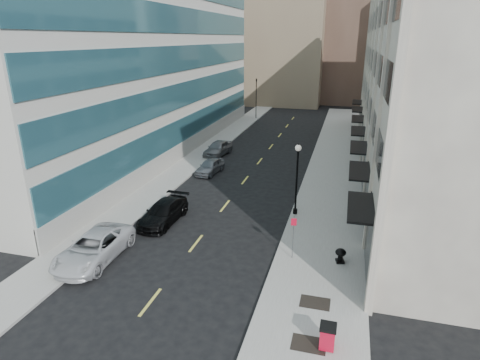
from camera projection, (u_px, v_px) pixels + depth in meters
The scene contains 21 objects.
ground at pixel (129, 330), 17.29m from camera, with size 160.00×160.00×0.00m, color black.
sidewalk_right at pixel (331, 187), 33.59m from camera, with size 5.00×80.00×0.15m, color gray.
sidewalk_left at pixel (177, 173), 37.05m from camera, with size 3.00×80.00×0.15m, color gray.
building_right at pixel (455, 73), 34.64m from camera, with size 15.30×46.50×18.25m.
building_left at pixel (116, 57), 42.43m from camera, with size 16.14×46.00×20.00m.
skyline_tan_near at pixel (289, 26), 75.42m from camera, with size 14.00×18.00×28.00m, color #837255.
skyline_brown at pixel (356, 9), 75.09m from camera, with size 12.00×16.00×34.00m, color brown.
skyline_tan_far at pixel (250, 42), 87.99m from camera, with size 12.00×14.00×22.00m, color #837255.
skyline_stone at pixel (412, 49), 69.50m from camera, with size 10.00×14.00×20.00m, color beige.
grate_mid at pixel (309, 344), 16.27m from camera, with size 1.40×1.00×0.01m, color black.
grate_far at pixel (315, 303), 18.81m from camera, with size 1.40×1.00×0.01m, color black.
road_centerline at pixel (236, 192), 32.74m from camera, with size 0.15×68.20×0.01m.
traffic_signal at pixel (256, 81), 60.38m from camera, with size 0.66×0.66×6.98m.
car_white_van at pixel (94, 248), 22.48m from camera, with size 2.56×5.55×1.54m, color silver.
car_black_pickup at pixel (163, 212), 27.17m from camera, with size 1.99×4.90×1.42m, color black.
car_silver_sedan at pixel (210, 166), 37.05m from camera, with size 1.58×3.94×1.34m, color gray.
car_grey_sedan at pixel (218, 148), 42.77m from camera, with size 1.82×4.53×1.54m, color slate.
trash_bin at pixel (328, 336), 15.90m from camera, with size 0.66×0.74×1.07m.
lamppost at pixel (297, 173), 27.36m from camera, with size 0.43×0.43×5.13m.
sign_post at pixel (293, 231), 22.08m from camera, with size 0.31×0.09×2.63m.
urn_planter at pixel (341, 254), 22.05m from camera, with size 0.59×0.59×0.82m.
Camera 1 is at (8.34, -12.37, 11.89)m, focal length 30.00 mm.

